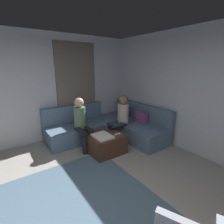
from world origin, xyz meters
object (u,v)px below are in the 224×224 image
game_remote (117,134)px  person_on_couch_back (120,117)px  coffee_mug (106,128)px  ottoman (105,143)px  sectional_couch (110,127)px  person_on_couch_side (82,121)px

game_remote → person_on_couch_back: (-0.42, 0.40, 0.23)m
coffee_mug → game_remote: 0.40m
ottoman → person_on_couch_back: 0.80m
ottoman → game_remote: bearing=50.7°
game_remote → coffee_mug: bearing=-174.3°
sectional_couch → person_on_couch_back: size_ratio=2.12×
ottoman → person_on_couch_back: (-0.24, 0.62, 0.45)m
person_on_couch_back → coffee_mug: bearing=92.8°
coffee_mug → person_on_couch_back: person_on_couch_back is taller
coffee_mug → game_remote: size_ratio=0.63×
game_remote → person_on_couch_side: 0.88m
coffee_mug → person_on_couch_side: bearing=-116.0°
ottoman → person_on_couch_side: size_ratio=0.63×
game_remote → person_on_couch_side: size_ratio=0.12×
person_on_couch_side → ottoman: bearing=125.0°
person_on_couch_side → game_remote: bearing=130.2°
ottoman → coffee_mug: (-0.22, 0.18, 0.26)m
sectional_couch → game_remote: 0.88m
coffee_mug → person_on_couch_side: size_ratio=0.08×
coffee_mug → person_on_couch_side: person_on_couch_side is taller
sectional_couch → ottoman: sectional_couch is taller
coffee_mug → person_on_couch_back: (-0.02, 0.44, 0.19)m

